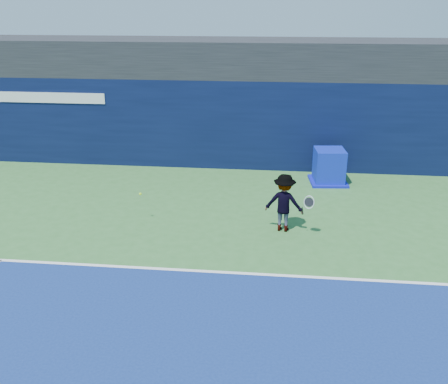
{
  "coord_description": "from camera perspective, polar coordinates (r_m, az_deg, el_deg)",
  "views": [
    {
      "loc": [
        1.04,
        -6.28,
        5.44
      ],
      "look_at": [
        -0.19,
        5.2,
        1.0
      ],
      "focal_mm": 40.0,
      "sensor_mm": 36.0,
      "label": 1
    }
  ],
  "objects": [
    {
      "name": "back_wall_assembly",
      "position": [
        17.26,
        2.52,
        7.82
      ],
      "size": [
        36.0,
        1.03,
        3.0
      ],
      "color": "black",
      "rests_on": "ground"
    },
    {
      "name": "baseline",
      "position": [
        10.8,
        -0.25,
        -9.15
      ],
      "size": [
        24.0,
        0.1,
        0.01
      ],
      "primitive_type": "cube",
      "color": "white",
      "rests_on": "ground"
    },
    {
      "name": "tennis_ball",
      "position": [
        13.13,
        -9.54,
        -0.22
      ],
      "size": [
        0.07,
        0.07,
        0.07
      ],
      "color": "#C1F41B",
      "rests_on": "ground"
    },
    {
      "name": "stadium_band",
      "position": [
        17.9,
        2.86,
        15.11
      ],
      "size": [
        36.0,
        3.0,
        1.2
      ],
      "primitive_type": "cube",
      "color": "black",
      "rests_on": "back_wall_assembly"
    },
    {
      "name": "equipment_cart",
      "position": [
        16.15,
        11.9,
        2.75
      ],
      "size": [
        1.24,
        1.24,
        1.09
      ],
      "color": "#0C1EAE",
      "rests_on": "ground"
    },
    {
      "name": "tennis_player",
      "position": [
        12.49,
        6.89,
        -1.22
      ],
      "size": [
        1.24,
        0.73,
        1.48
      ],
      "color": "white",
      "rests_on": "ground"
    },
    {
      "name": "ground",
      "position": [
        8.37,
        -2.67,
        -19.51
      ],
      "size": [
        80.0,
        80.0,
        0.0
      ],
      "primitive_type": "plane",
      "color": "#356E31",
      "rests_on": "ground"
    }
  ]
}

